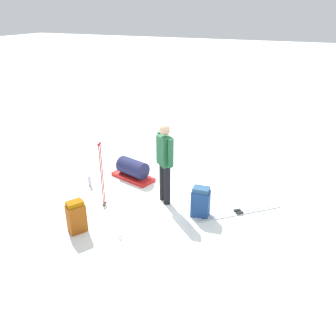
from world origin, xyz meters
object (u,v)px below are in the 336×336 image
(gear_sled, at_px, (133,170))
(skier_standing, at_px, (165,160))
(ski_poles_planted_near, at_px, (102,173))
(ski_pair_near, at_px, (238,213))
(backpack_large_dark, at_px, (201,202))
(thermos_bottle, at_px, (90,181))
(backpack_bright, at_px, (76,217))

(gear_sled, bearing_deg, skier_standing, 59.65)
(skier_standing, height_order, ski_poles_planted_near, skier_standing)
(ski_pair_near, bearing_deg, skier_standing, -83.86)
(backpack_large_dark, relative_size, ski_poles_planted_near, 0.44)
(backpack_large_dark, height_order, thermos_bottle, backpack_large_dark)
(skier_standing, bearing_deg, backpack_bright, -31.53)
(thermos_bottle, bearing_deg, skier_standing, 92.29)
(backpack_bright, xyz_separation_m, ski_poles_planted_near, (-0.94, -0.04, 0.47))
(backpack_large_dark, relative_size, backpack_bright, 1.00)
(ski_poles_planted_near, relative_size, gear_sled, 1.24)
(skier_standing, distance_m, thermos_bottle, 2.04)
(skier_standing, xyz_separation_m, thermos_bottle, (0.07, -1.86, -0.82))
(backpack_bright, relative_size, gear_sled, 0.55)
(ski_poles_planted_near, bearing_deg, backpack_large_dark, 103.83)
(ski_pair_near, height_order, ski_poles_planted_near, ski_poles_planted_near)
(ski_pair_near, relative_size, ski_poles_planted_near, 1.06)
(skier_standing, xyz_separation_m, ski_poles_planted_near, (0.70, -1.05, -0.18))
(ski_pair_near, bearing_deg, backpack_large_dark, -59.25)
(skier_standing, relative_size, backpack_large_dark, 2.73)
(ski_pair_near, distance_m, gear_sled, 2.73)
(ski_pair_near, xyz_separation_m, thermos_bottle, (0.24, -3.40, 0.12))
(backpack_bright, distance_m, thermos_bottle, 1.79)
(skier_standing, height_order, backpack_bright, skier_standing)
(backpack_bright, bearing_deg, skier_standing, 148.47)
(gear_sled, relative_size, thermos_bottle, 4.35)
(ski_pair_near, relative_size, thermos_bottle, 5.69)
(backpack_large_dark, xyz_separation_m, backpack_bright, (1.41, -1.87, 0.00))
(backpack_large_dark, distance_m, ski_poles_planted_near, 2.03)
(gear_sled, bearing_deg, ski_pair_near, 79.34)
(skier_standing, xyz_separation_m, backpack_large_dark, (0.23, 0.87, -0.65))
(skier_standing, relative_size, ski_poles_planted_near, 1.21)
(backpack_bright, relative_size, ski_poles_planted_near, 0.45)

